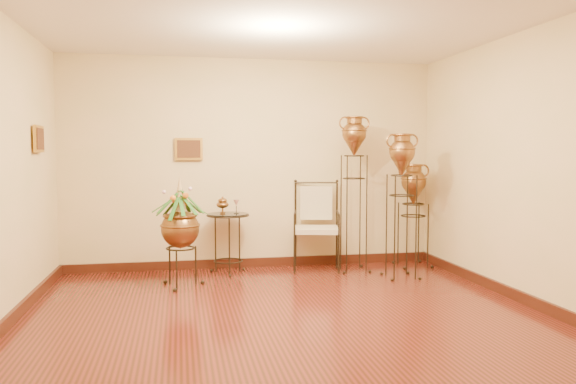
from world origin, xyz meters
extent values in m
plane|color=maroon|center=(0.00, 0.00, 0.00)|extent=(5.00, 5.00, 0.00)
cube|color=#3E180E|center=(0.00, 2.48, 0.06)|extent=(5.00, 0.04, 0.12)
cube|color=#3E180E|center=(-2.48, 0.00, 0.06)|extent=(0.04, 5.00, 0.12)
cube|color=#3E180E|center=(2.48, 0.00, 0.06)|extent=(0.04, 5.00, 0.12)
cube|color=gold|center=(-0.85, 2.46, 1.60)|extent=(0.36, 0.03, 0.29)
cube|color=gold|center=(-2.46, 1.45, 1.70)|extent=(0.03, 0.36, 0.29)
cube|color=beige|center=(0.80, 2.15, 0.53)|extent=(0.67, 0.64, 0.07)
cube|color=beige|center=(0.80, 2.15, 0.87)|extent=(0.43, 0.13, 0.46)
cylinder|color=black|center=(-0.37, 2.15, 0.76)|extent=(0.53, 0.53, 0.02)
camera|label=1|loc=(-0.98, -5.02, 1.55)|focal=35.00mm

